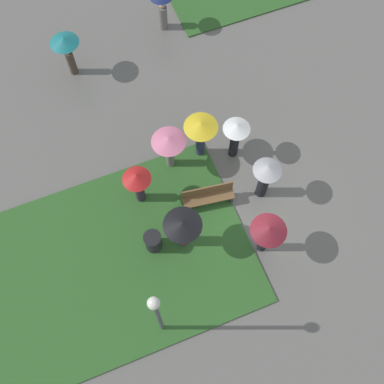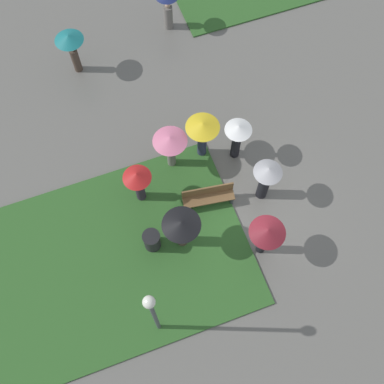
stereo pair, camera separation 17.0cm
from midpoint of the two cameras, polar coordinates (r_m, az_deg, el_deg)
name	(u,v)px [view 2 (the right image)]	position (r m, az deg, el deg)	size (l,w,h in m)	color
ground_plane	(251,212)	(16.31, 7.32, -2.41)	(90.00, 90.00, 0.00)	#66635E
lawn_patch_near	(106,263)	(15.81, -9.89, -8.27)	(9.13, 6.12, 0.06)	#2D5B26
park_bench	(208,196)	(15.91, 2.23, -0.47)	(1.77, 0.68, 0.90)	brown
lamp_post	(153,312)	(12.68, -4.28, -13.96)	(0.32, 0.32, 3.95)	#474C51
trash_bin	(152,241)	(15.40, -4.44, -5.79)	(0.57, 0.57, 0.90)	#232326
crowd_person_pink	(170,143)	(15.73, -2.29, 5.76)	(1.14, 1.14, 1.78)	slate
crowd_person_white	(237,135)	(16.08, 5.71, 6.69)	(0.91, 0.91, 1.85)	black
crowd_person_yellow	(202,131)	(15.90, 1.56, 7.19)	(1.13, 1.13, 1.93)	#282D47
crowd_person_red	(138,180)	(15.27, -6.13, 1.37)	(0.92, 0.92, 1.81)	#2D2333
crowd_person_grey	(266,178)	(15.47, 9.09, 1.67)	(0.92, 0.92, 1.93)	black
crowd_person_maroon	(266,234)	(14.52, 9.15, -4.96)	(1.11, 1.11, 1.88)	black
crowd_person_black	(182,227)	(14.54, -0.91, -4.23)	(1.20, 1.20, 1.81)	#47382D
lone_walker_far_path	(167,4)	(19.78, -2.66, 21.33)	(0.92, 0.92, 1.81)	slate
lone_walker_near_lawn	(71,44)	(18.62, -13.92, 16.62)	(1.05, 1.05, 1.86)	#47382D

